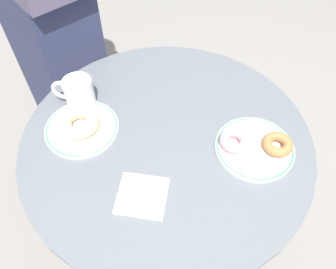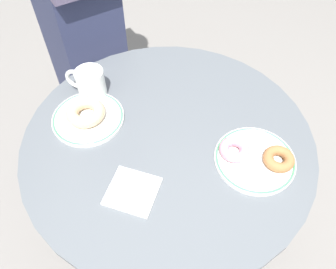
{
  "view_description": "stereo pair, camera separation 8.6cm",
  "coord_description": "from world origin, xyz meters",
  "px_view_note": "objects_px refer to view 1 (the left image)",
  "views": [
    {
      "loc": [
        0.07,
        -0.55,
        1.46
      ],
      "look_at": [
        0.01,
        -0.03,
        0.79
      ],
      "focal_mm": 35.77,
      "sensor_mm": 36.0,
      "label": 1
    },
    {
      "loc": [
        0.15,
        -0.54,
        1.46
      ],
      "look_at": [
        0.01,
        -0.03,
        0.79
      ],
      "focal_mm": 35.77,
      "sensor_mm": 36.0,
      "label": 2
    }
  ],
  "objects_px": {
    "plate_left": "(82,128)",
    "coffee_mug": "(78,93)",
    "donut_glazed": "(79,122)",
    "cafe_table": "(167,181)",
    "donut_cinnamon": "(278,144)",
    "donut_pink_frosted": "(234,141)",
    "paper_napkin": "(142,196)",
    "plate_right": "(254,148)"
  },
  "relations": [
    {
      "from": "donut_glazed",
      "to": "donut_pink_frosted",
      "type": "height_order",
      "value": "donut_glazed"
    },
    {
      "from": "plate_left",
      "to": "coffee_mug",
      "type": "height_order",
      "value": "coffee_mug"
    },
    {
      "from": "donut_cinnamon",
      "to": "donut_glazed",
      "type": "bearing_deg",
      "value": 178.49
    },
    {
      "from": "plate_left",
      "to": "paper_napkin",
      "type": "xyz_separation_m",
      "value": [
        0.2,
        -0.18,
        -0.0
      ]
    },
    {
      "from": "donut_cinnamon",
      "to": "paper_napkin",
      "type": "bearing_deg",
      "value": -152.17
    },
    {
      "from": "paper_napkin",
      "to": "cafe_table",
      "type": "bearing_deg",
      "value": 78.46
    },
    {
      "from": "donut_cinnamon",
      "to": "paper_napkin",
      "type": "height_order",
      "value": "donut_cinnamon"
    },
    {
      "from": "plate_right",
      "to": "coffee_mug",
      "type": "relative_size",
      "value": 1.69
    },
    {
      "from": "cafe_table",
      "to": "paper_napkin",
      "type": "distance_m",
      "value": 0.31
    },
    {
      "from": "donut_glazed",
      "to": "paper_napkin",
      "type": "relative_size",
      "value": 0.94
    },
    {
      "from": "donut_glazed",
      "to": "plate_right",
      "type": "bearing_deg",
      "value": -2.22
    },
    {
      "from": "donut_cinnamon",
      "to": "paper_napkin",
      "type": "relative_size",
      "value": 0.68
    },
    {
      "from": "coffee_mug",
      "to": "plate_right",
      "type": "bearing_deg",
      "value": -12.75
    },
    {
      "from": "cafe_table",
      "to": "paper_napkin",
      "type": "height_order",
      "value": "paper_napkin"
    },
    {
      "from": "plate_right",
      "to": "donut_cinnamon",
      "type": "relative_size",
      "value": 2.63
    },
    {
      "from": "donut_glazed",
      "to": "coffee_mug",
      "type": "distance_m",
      "value": 0.1
    },
    {
      "from": "plate_right",
      "to": "paper_napkin",
      "type": "relative_size",
      "value": 1.78
    },
    {
      "from": "paper_napkin",
      "to": "donut_cinnamon",
      "type": "bearing_deg",
      "value": 27.83
    },
    {
      "from": "donut_glazed",
      "to": "coffee_mug",
      "type": "height_order",
      "value": "coffee_mug"
    },
    {
      "from": "donut_glazed",
      "to": "paper_napkin",
      "type": "height_order",
      "value": "donut_glazed"
    },
    {
      "from": "paper_napkin",
      "to": "plate_right",
      "type": "bearing_deg",
      "value": 31.78
    },
    {
      "from": "coffee_mug",
      "to": "cafe_table",
      "type": "bearing_deg",
      "value": -20.12
    },
    {
      "from": "donut_pink_frosted",
      "to": "plate_right",
      "type": "bearing_deg",
      "value": -3.86
    },
    {
      "from": "cafe_table",
      "to": "plate_right",
      "type": "distance_m",
      "value": 0.34
    },
    {
      "from": "cafe_table",
      "to": "donut_glazed",
      "type": "relative_size",
      "value": 7.29
    },
    {
      "from": "plate_left",
      "to": "plate_right",
      "type": "bearing_deg",
      "value": -1.89
    },
    {
      "from": "donut_pink_frosted",
      "to": "coffee_mug",
      "type": "relative_size",
      "value": 0.64
    },
    {
      "from": "cafe_table",
      "to": "paper_napkin",
      "type": "xyz_separation_m",
      "value": [
        -0.04,
        -0.19,
        0.24
      ]
    },
    {
      "from": "plate_left",
      "to": "coffee_mug",
      "type": "relative_size",
      "value": 1.65
    },
    {
      "from": "donut_pink_frosted",
      "to": "paper_napkin",
      "type": "xyz_separation_m",
      "value": [
        -0.22,
        -0.17,
        -0.02
      ]
    },
    {
      "from": "donut_pink_frosted",
      "to": "cafe_table",
      "type": "bearing_deg",
      "value": 176.08
    },
    {
      "from": "donut_pink_frosted",
      "to": "coffee_mug",
      "type": "height_order",
      "value": "coffee_mug"
    },
    {
      "from": "plate_right",
      "to": "donut_pink_frosted",
      "type": "bearing_deg",
      "value": 176.14
    },
    {
      "from": "paper_napkin",
      "to": "coffee_mug",
      "type": "height_order",
      "value": "coffee_mug"
    },
    {
      "from": "donut_cinnamon",
      "to": "coffee_mug",
      "type": "relative_size",
      "value": 0.64
    },
    {
      "from": "plate_right",
      "to": "coffee_mug",
      "type": "xyz_separation_m",
      "value": [
        -0.5,
        0.11,
        0.04
      ]
    },
    {
      "from": "donut_cinnamon",
      "to": "donut_pink_frosted",
      "type": "distance_m",
      "value": 0.11
    },
    {
      "from": "donut_glazed",
      "to": "plate_left",
      "type": "bearing_deg",
      "value": -39.87
    },
    {
      "from": "cafe_table",
      "to": "donut_cinnamon",
      "type": "height_order",
      "value": "donut_cinnamon"
    },
    {
      "from": "cafe_table",
      "to": "plate_left",
      "type": "bearing_deg",
      "value": -179.86
    },
    {
      "from": "cafe_table",
      "to": "donut_cinnamon",
      "type": "distance_m",
      "value": 0.39
    },
    {
      "from": "cafe_table",
      "to": "coffee_mug",
      "type": "distance_m",
      "value": 0.4
    }
  ]
}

